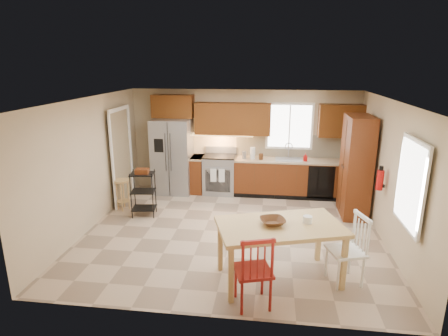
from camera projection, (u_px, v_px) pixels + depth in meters
name	position (u px, v px, depth m)	size (l,w,h in m)	color
floor	(232.00, 232.00, 7.14)	(5.50, 5.50, 0.00)	tan
ceiling	(233.00, 100.00, 6.46)	(5.50, 5.00, 0.02)	silver
wall_back	(243.00, 141.00, 9.19)	(5.50, 0.02, 2.50)	#CCB793
wall_front	(210.00, 227.00, 4.42)	(5.50, 0.02, 2.50)	#CCB793
wall_left	(90.00, 164.00, 7.14)	(0.02, 5.00, 2.50)	#CCB793
wall_right	(391.00, 175.00, 6.46)	(0.02, 5.00, 2.50)	#CCB793
refrigerator	(173.00, 156.00, 9.13)	(0.92, 0.75, 1.82)	gray
range_stove	(220.00, 175.00, 9.17)	(0.76, 0.63, 0.92)	gray
base_cabinet_narrow	(198.00, 174.00, 9.25)	(0.30, 0.60, 0.90)	#5B2710
base_cabinet_run	(296.00, 178.00, 8.96)	(2.92, 0.60, 0.90)	#5B2710
dishwasher	(321.00, 183.00, 8.61)	(0.60, 0.02, 0.78)	black
backsplash	(297.00, 146.00, 9.03)	(2.92, 0.03, 0.55)	beige
upper_over_fridge	(173.00, 106.00, 9.00)	(1.00, 0.35, 0.55)	#5C340F
upper_left_block	(233.00, 119.00, 8.89)	(1.80, 0.35, 0.75)	#5C340F
upper_right_block	(341.00, 121.00, 8.58)	(1.00, 0.35, 0.75)	#5C340F
window_back	(290.00, 126.00, 8.92)	(1.12, 0.04, 1.12)	white
sink	(288.00, 161.00, 8.87)	(0.62, 0.46, 0.16)	gray
undercab_glow	(220.00, 135.00, 9.01)	(1.60, 0.30, 0.01)	#FFBF66
soap_bottle	(305.00, 157.00, 8.69)	(0.09, 0.09, 0.19)	#AF0D0C
paper_towel	(253.00, 153.00, 8.88)	(0.12, 0.12, 0.28)	white
canister_steel	(244.00, 155.00, 8.92)	(0.11, 0.11, 0.18)	gray
canister_wood	(261.00, 157.00, 8.84)	(0.10, 0.10, 0.14)	#492513
pantry	(356.00, 167.00, 7.70)	(0.50, 0.95, 2.10)	#5B2710
fire_extinguisher	(380.00, 180.00, 6.66)	(0.12, 0.12, 0.36)	#AF0D0C
window_right	(411.00, 184.00, 5.32)	(0.04, 1.02, 1.32)	white
doorway	(121.00, 158.00, 8.43)	(0.04, 0.95, 2.10)	#8C7A59
dining_table	(279.00, 253.00, 5.48)	(1.77, 1.00, 0.86)	tan
chair_red	(253.00, 269.00, 4.88)	(0.49, 0.49, 1.04)	maroon
chair_white	(346.00, 250.00, 5.39)	(0.49, 0.49, 1.04)	white
table_bowl	(273.00, 225.00, 5.37)	(0.36, 0.36, 0.09)	#492513
table_jar	(307.00, 221.00, 5.41)	(0.15, 0.15, 0.17)	white
bar_stool	(123.00, 195.00, 8.16)	(0.33, 0.33, 0.68)	tan
utility_cart	(143.00, 194.00, 7.80)	(0.48, 0.38, 0.97)	black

